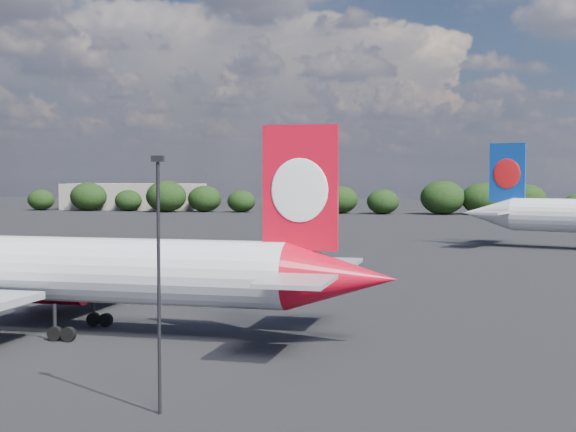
# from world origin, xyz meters

# --- Properties ---
(ground) EXTENTS (500.00, 500.00, 0.00)m
(ground) POSITION_xyz_m (0.00, 60.00, 0.00)
(ground) COLOR black
(ground) RESTS_ON ground
(qantas_airliner) EXTENTS (43.06, 40.94, 14.05)m
(qantas_airliner) POSITION_xyz_m (1.58, 8.00, 4.28)
(qantas_airliner) COLOR silver
(qantas_airliner) RESTS_ON ground
(apron_lamp_post) EXTENTS (0.55, 0.30, 11.77)m
(apron_lamp_post) POSITION_xyz_m (13.80, -8.71, 6.54)
(apron_lamp_post) COLOR black
(apron_lamp_post) RESTS_ON ground
(terminal_building) EXTENTS (42.00, 16.00, 8.00)m
(terminal_building) POSITION_xyz_m (-65.00, 192.00, 4.00)
(terminal_building) COLOR gray
(terminal_building) RESTS_ON ground
(highway_sign) EXTENTS (6.00, 0.30, 4.50)m
(highway_sign) POSITION_xyz_m (-18.00, 176.00, 3.13)
(highway_sign) COLOR #135F20
(highway_sign) RESTS_ON ground
(billboard_yellow) EXTENTS (5.00, 0.30, 5.50)m
(billboard_yellow) POSITION_xyz_m (12.00, 182.00, 3.87)
(billboard_yellow) COLOR gold
(billboard_yellow) RESTS_ON ground
(horizon_treeline) EXTENTS (202.92, 16.22, 9.19)m
(horizon_treeline) POSITION_xyz_m (-0.16, 179.26, 3.87)
(horizon_treeline) COLOR black
(horizon_treeline) RESTS_ON ground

